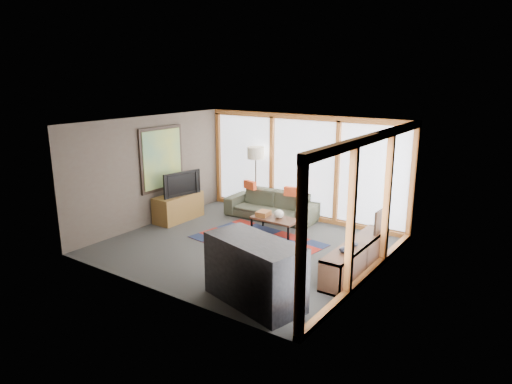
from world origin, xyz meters
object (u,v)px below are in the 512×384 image
Objects in this scene: floor_lamp at (256,180)px; bar_counter at (255,271)px; coffee_table at (275,226)px; sofa at (271,205)px; tv_console at (178,207)px; television at (180,183)px; bookshelf at (356,257)px.

bar_counter is at bearing -55.29° from floor_lamp.
floor_lamp is at bearing 140.02° from coffee_table.
tv_console is at bearing -145.30° from sofa.
bar_counter is (1.48, -2.92, 0.34)m from coffee_table.
floor_lamp reaches higher than tv_console.
television is at bearing -167.67° from coffee_table.
television is at bearing 4.13° from tv_console.
television is 0.63× the size of bar_counter.
bar_counter reaches higher than bookshelf.
floor_lamp is 0.77× the size of bookshelf.
coffee_table is at bearing -55.58° from sofa.
television is (0.07, 0.01, 0.63)m from tv_console.
tv_console is (-2.51, -0.54, 0.14)m from coffee_table.
coffee_table is 0.65× the size of bar_counter.
coffee_table is 3.29m from bar_counter.
tv_console is at bearing -167.91° from coffee_table.
coffee_table is at bearing -39.98° from floor_lamp.
bookshelf is at bearing -83.54° from television.
tv_console is at bearing -126.54° from floor_lamp.
bar_counter is at bearing -63.71° from sofa.
sofa is 1.33× the size of floor_lamp.
television is at bearing -144.24° from sofa.
floor_lamp is at bearing 138.87° from bar_counter.
coffee_table is 2.52m from bookshelf.
coffee_table is (0.69, -0.89, -0.16)m from sofa.
bar_counter is at bearing -63.18° from coffee_table.
bookshelf is (2.35, -0.92, 0.10)m from coffee_table.
television is 4.60m from bar_counter.
television is (-2.44, -0.53, 0.77)m from coffee_table.
floor_lamp is at bearing 158.30° from sofa.
bookshelf is (3.04, -1.80, -0.05)m from sofa.
sofa is 1.39× the size of bar_counter.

